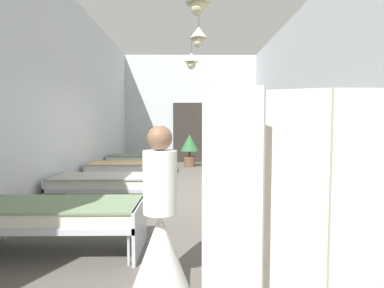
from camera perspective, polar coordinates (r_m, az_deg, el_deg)
ground_plane at (r=6.41m, az=0.01°, el=-10.17°), size 5.84×11.95×0.10m
room_shell at (r=7.43m, az=-0.08°, el=8.89°), size 5.64×11.55×4.30m
bed_left_row_0 at (r=3.83m, az=-24.26°, el=-12.32°), size 1.90×0.84×0.57m
bed_right_row_0 at (r=3.89m, az=24.95°, el=-12.10°), size 1.90×0.84×0.57m
bed_left_row_1 at (r=5.58m, az=-16.37°, el=-7.23°), size 1.90×0.84×0.57m
bed_right_row_1 at (r=5.62m, az=16.50°, el=-7.16°), size 1.90×0.84×0.57m
bed_left_row_2 at (r=7.40m, az=-12.37°, el=-4.55°), size 1.90×0.84×0.57m
bed_right_row_2 at (r=7.43m, az=12.18°, el=-4.51°), size 1.90×0.84×0.57m
bed_left_row_3 at (r=9.25m, az=-9.98°, el=-2.92°), size 1.90×0.84×0.57m
bed_right_row_3 at (r=9.28m, az=9.58°, el=-2.90°), size 1.90×0.84×0.57m
nurse_near_aisle at (r=2.73m, az=-6.15°, el=-16.56°), size 0.52×0.52×1.49m
patient_seated_primary at (r=9.16m, az=7.48°, el=-0.27°), size 0.44×0.44×0.80m
patient_seated_secondary at (r=5.40m, az=13.24°, el=-2.93°), size 0.44×0.44×0.80m
potted_plant at (r=10.59m, az=-0.48°, el=-0.43°), size 0.65×0.65×1.17m
privacy_screen at (r=2.08m, az=19.43°, el=-13.85°), size 1.23×0.26×1.70m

